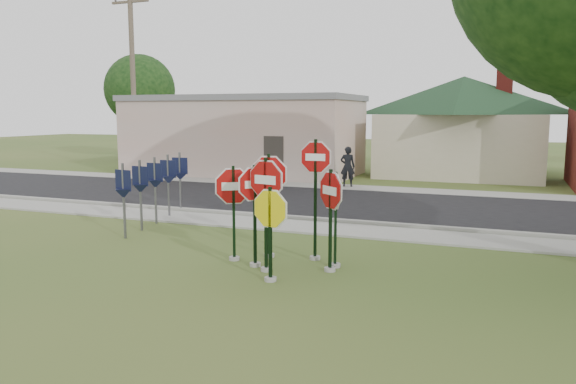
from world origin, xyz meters
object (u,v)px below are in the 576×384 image
at_px(stop_sign_yellow, 270,224).
at_px(stop_sign_left, 255,203).
at_px(utility_pole_near, 133,80).
at_px(pedestrian, 348,166).
at_px(stop_sign_center, 266,198).

bearing_deg(stop_sign_yellow, stop_sign_left, 130.08).
xyz_separation_m(stop_sign_yellow, utility_pole_near, (-14.08, 14.79, 3.81)).
height_order(stop_sign_yellow, pedestrian, stop_sign_yellow).
bearing_deg(stop_sign_left, pedestrian, 96.79).
relative_size(stop_sign_center, pedestrian, 1.41).
bearing_deg(stop_sign_center, pedestrian, 98.23).
xyz_separation_m(stop_sign_center, stop_sign_left, (-0.37, 0.25, -0.16)).
xyz_separation_m(stop_sign_left, pedestrian, (-1.57, 13.15, -0.45)).
bearing_deg(pedestrian, stop_sign_yellow, 86.48).
distance_m(stop_sign_left, utility_pole_near, 19.62).
xyz_separation_m(utility_pole_near, pedestrian, (11.78, -0.77, -4.02)).
xyz_separation_m(stop_sign_yellow, pedestrian, (-2.30, 14.02, -0.21)).
height_order(utility_pole_near, pedestrian, utility_pole_near).
distance_m(stop_sign_center, stop_sign_left, 0.47).
distance_m(stop_sign_center, utility_pole_near, 20.02).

